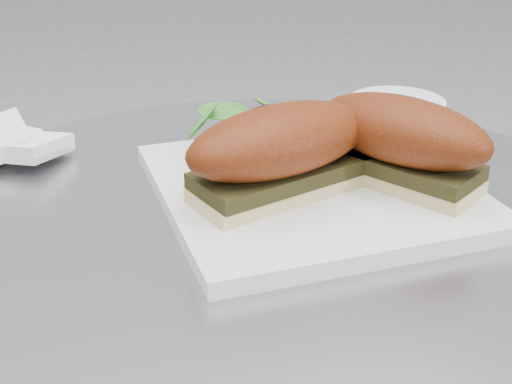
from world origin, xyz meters
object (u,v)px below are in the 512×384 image
plate (312,189)px  saucer (397,104)px  sandwich_right (401,140)px  sandwich_left (281,150)px

plate → saucer: plate is taller
plate → sandwich_right: size_ratio=1.47×
sandwich_left → saucer: size_ratio=1.62×
sandwich_right → saucer: 0.27m
sandwich_right → sandwich_left: bearing=-126.4°
sandwich_left → sandwich_right: size_ratio=1.05×
plate → sandwich_right: 0.09m
plate → sandwich_left: bearing=-162.6°
sandwich_right → saucer: bearing=120.8°
saucer → sandwich_right: bearing=-124.2°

